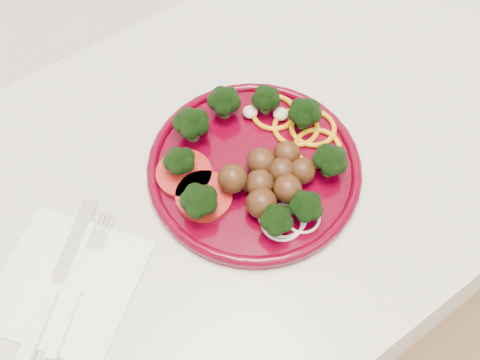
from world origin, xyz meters
TOP-DOWN VIEW (x-y plane):
  - counter at (0.00, 1.70)m, footprint 2.40×0.60m
  - plate at (0.15, 1.67)m, footprint 0.28×0.28m
  - napkin at (-0.12, 1.67)m, footprint 0.22×0.22m
  - knife at (-0.15, 1.66)m, footprint 0.16×0.15m
  - fork at (-0.13, 1.64)m, footprint 0.15×0.13m

SIDE VIEW (x-z plane):
  - counter at x=0.00m, z-range 0.00..0.90m
  - napkin at x=-0.12m, z-range 0.90..0.90m
  - fork at x=-0.13m, z-range 0.90..0.91m
  - knife at x=-0.15m, z-range 0.90..0.91m
  - plate at x=0.15m, z-range 0.89..0.95m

